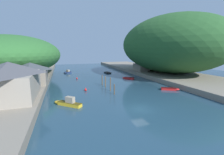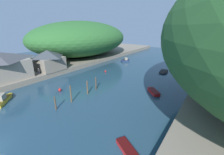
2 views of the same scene
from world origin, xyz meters
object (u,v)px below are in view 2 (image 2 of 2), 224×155
Objects in this scene: boathouse_shed at (48,60)px; boat_far_upstream at (125,60)px; boat_moored_right at (153,91)px; right_bank_cottage at (218,74)px; boat_red_skiff at (4,99)px; boat_open_rowboat at (163,72)px; channel_buoy_far at (105,71)px; person_by_boathouse at (39,71)px; boat_navy_launch at (130,153)px; person_on_quay at (54,67)px; channel_buoy_near at (60,90)px.

boathouse_shed reaches higher than boat_far_upstream.
boat_far_upstream reaches higher than boat_moored_right.
boat_red_skiff is at bearing -137.29° from right_bank_cottage.
boat_red_skiff is 40.59m from boat_open_rowboat.
channel_buoy_far is (4.39, 25.85, -0.20)m from boat_red_skiff.
boat_red_skiff reaches higher than boat_far_upstream.
boat_red_skiff is at bearing -142.51° from person_by_boathouse.
boat_navy_launch is 2.68× the size of person_by_boathouse.
person_on_quay is at bearing 64.86° from boat_red_skiff.
boat_red_skiff is at bearing -53.59° from boat_navy_launch.
channel_buoy_far is at bearing 146.40° from boat_far_upstream.
boat_far_upstream is 0.95× the size of boat_moored_right.
channel_buoy_near is 0.55× the size of person_on_quay.
channel_buoy_far is (-0.42, 16.91, -0.05)m from channel_buoy_near.
person_by_boathouse reaches higher than boat_far_upstream.
person_on_quay is 4.82m from person_by_boathouse.
channel_buoy_far is at bearing 27.92° from boat_open_rowboat.
boat_open_rowboat is at bearing -138.37° from boat_navy_launch.
boat_navy_launch reaches higher than boat_open_rowboat.
boat_moored_right is (19.88, -21.56, -0.13)m from boat_far_upstream.
channel_buoy_near is 0.55× the size of person_by_boathouse.
boat_far_upstream is 2.26× the size of person_on_quay.
boathouse_shed is 43.37m from right_bank_cottage.
boat_far_upstream is (-30.73, 11.88, -3.13)m from right_bank_cottage.
boat_open_rowboat is 1.04× the size of boat_navy_launch.
boat_navy_launch is at bearing -19.75° from boathouse_shed.
person_on_quay reaches higher than boat_navy_launch.
channel_buoy_near is (12.97, -6.09, -3.97)m from boathouse_shed.
person_by_boathouse is at bearing 72.64° from boat_red_skiff.
boat_red_skiff is 25.96m from boat_navy_launch.
boat_red_skiff is 5.54× the size of channel_buoy_near.
channel_buoy_near is at bearing -88.58° from channel_buoy_far.
boat_red_skiff is 10.15m from channel_buoy_near.
person_by_boathouse reaches higher than boat_open_rowboat.
boat_moored_right is at bearing -63.45° from person_by_boathouse.
boathouse_shed reaches higher than channel_buoy_near.
person_by_boathouse is (-25.30, -25.09, 2.11)m from boat_open_rowboat.
right_bank_cottage is 43.28m from person_by_boathouse.
boat_navy_launch is (24.01, -39.07, -0.20)m from boat_far_upstream.
boat_navy_launch is (6.69, -32.97, 0.03)m from boat_open_rowboat.
channel_buoy_near reaches higher than boat_moored_right.
boat_red_skiff reaches higher than channel_buoy_near.
boat_navy_launch is (25.80, 2.83, -0.24)m from boat_red_skiff.
boat_open_rowboat is (17.31, -6.10, -0.23)m from boat_far_upstream.
boat_open_rowboat is 5.82× the size of channel_buoy_far.
boat_red_skiff is (-21.67, -20.34, 0.18)m from boat_moored_right.
boat_far_upstream is 0.74× the size of boat_red_skiff.
boat_moored_right is 29.54m from person_by_boathouse.
boat_navy_launch is (33.97, -12.20, -4.06)m from boathouse_shed.
boathouse_shed is 36.32m from boat_navy_launch.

